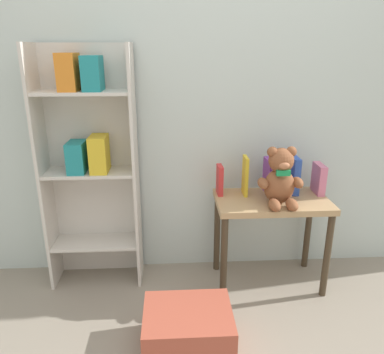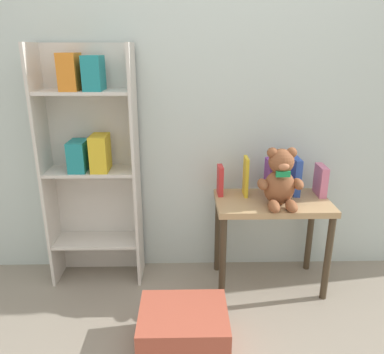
# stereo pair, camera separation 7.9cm
# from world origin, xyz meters

# --- Properties ---
(wall_back) EXTENTS (4.80, 0.06, 2.50)m
(wall_back) POSITION_xyz_m (0.00, 1.42, 1.25)
(wall_back) COLOR silver
(wall_back) RESTS_ON ground_plane
(bookshelf_side) EXTENTS (0.55, 0.24, 1.44)m
(bookshelf_side) POSITION_xyz_m (-0.73, 1.28, 0.81)
(bookshelf_side) COLOR beige
(bookshelf_side) RESTS_ON ground_plane
(display_table) EXTENTS (0.67, 0.38, 0.57)m
(display_table) POSITION_xyz_m (0.34, 1.15, 0.47)
(display_table) COLOR tan
(display_table) RESTS_ON ground_plane
(teddy_bear) EXTENTS (0.25, 0.23, 0.33)m
(teddy_bear) POSITION_xyz_m (0.36, 1.07, 0.72)
(teddy_bear) COLOR brown
(teddy_bear) RESTS_ON display_table
(book_standing_red) EXTENTS (0.03, 0.10, 0.18)m
(book_standing_red) POSITION_xyz_m (0.04, 1.24, 0.66)
(book_standing_red) COLOR red
(book_standing_red) RESTS_ON display_table
(book_standing_yellow) EXTENTS (0.02, 0.11, 0.24)m
(book_standing_yellow) POSITION_xyz_m (0.19, 1.23, 0.69)
(book_standing_yellow) COLOR gold
(book_standing_yellow) RESTS_ON display_table
(book_standing_purple) EXTENTS (0.05, 0.15, 0.21)m
(book_standing_purple) POSITION_xyz_m (0.34, 1.25, 0.67)
(book_standing_purple) COLOR purple
(book_standing_purple) RESTS_ON display_table
(book_standing_blue) EXTENTS (0.04, 0.13, 0.23)m
(book_standing_blue) POSITION_xyz_m (0.50, 1.24, 0.68)
(book_standing_blue) COLOR #2D51B7
(book_standing_blue) RESTS_ON display_table
(book_standing_pink) EXTENTS (0.05, 0.15, 0.18)m
(book_standing_pink) POSITION_xyz_m (0.65, 1.23, 0.66)
(book_standing_pink) COLOR #D17093
(book_standing_pink) RESTS_ON display_table
(storage_bin) EXTENTS (0.43, 0.35, 0.21)m
(storage_bin) POSITION_xyz_m (-0.18, 0.61, 0.11)
(storage_bin) COLOR #AD4C38
(storage_bin) RESTS_ON ground_plane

